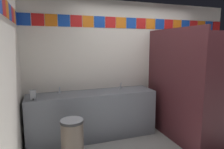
% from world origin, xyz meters
% --- Properties ---
extents(wall_back, '(4.39, 0.09, 2.57)m').
position_xyz_m(wall_back, '(-0.00, 1.46, 1.29)').
color(wall_back, silver).
rests_on(wall_back, ground_plane).
extents(wall_side, '(0.09, 2.84, 2.57)m').
position_xyz_m(wall_side, '(-2.24, -0.00, 1.29)').
color(wall_side, silver).
rests_on(wall_side, ground_plane).
extents(vanity_counter, '(2.32, 0.56, 0.86)m').
position_xyz_m(vanity_counter, '(-0.99, 1.14, 0.44)').
color(vanity_counter, slate).
rests_on(vanity_counter, ground_plane).
extents(faucet_left, '(0.04, 0.10, 0.14)m').
position_xyz_m(faucet_left, '(-1.57, 1.23, 0.91)').
color(faucet_left, silver).
rests_on(faucet_left, vanity_counter).
extents(faucet_right, '(0.04, 0.10, 0.14)m').
position_xyz_m(faucet_right, '(-0.41, 1.23, 0.91)').
color(faucet_right, silver).
rests_on(faucet_right, vanity_counter).
extents(soap_dispenser, '(0.09, 0.09, 0.16)m').
position_xyz_m(soap_dispenser, '(-1.99, 0.98, 0.94)').
color(soap_dispenser, gray).
rests_on(soap_dispenser, vanity_counter).
extents(stall_divider, '(0.92, 1.58, 2.00)m').
position_xyz_m(stall_divider, '(0.50, 0.37, 1.00)').
color(stall_divider, '#471E23').
rests_on(stall_divider, ground_plane).
extents(toilet, '(0.39, 0.49, 0.74)m').
position_xyz_m(toilet, '(0.92, 0.94, 0.30)').
color(toilet, white).
rests_on(toilet, ground_plane).
extents(trash_bin, '(0.33, 0.33, 0.66)m').
position_xyz_m(trash_bin, '(-1.47, 0.42, 0.33)').
color(trash_bin, brown).
rests_on(trash_bin, ground_plane).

